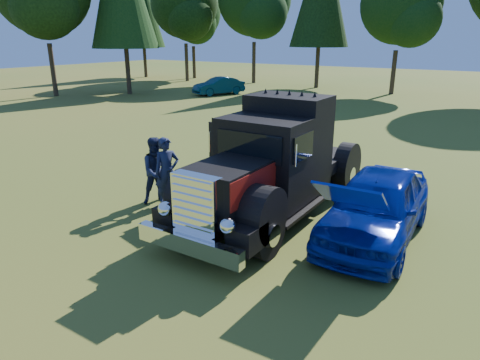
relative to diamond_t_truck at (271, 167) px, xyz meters
name	(u,v)px	position (x,y,z in m)	size (l,w,h in m)	color
ground	(226,251)	(0.18, -2.29, -1.28)	(120.00, 120.00, 0.00)	#3A5E1B
diamond_t_truck	(271,167)	(0.00, 0.00, 0.00)	(3.35, 7.16, 3.00)	black
hotrod_coupe	(376,206)	(2.68, 0.08, -0.49)	(2.03, 4.67, 1.89)	#0814BE
spectator_near	(167,172)	(-2.71, -0.91, -0.34)	(0.69, 0.45, 1.89)	navy
spectator_far	(157,170)	(-3.05, -0.93, -0.35)	(0.90, 0.70, 1.86)	#20254B
distant_teal_car	(219,86)	(-15.40, 19.26, -0.60)	(1.45, 4.15, 1.37)	#092F36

